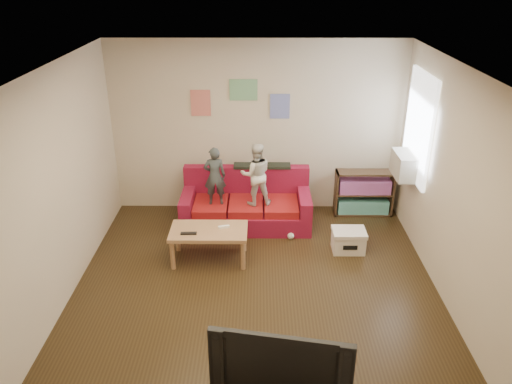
{
  "coord_description": "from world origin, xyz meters",
  "views": [
    {
      "loc": [
        0.04,
        -4.91,
        3.71
      ],
      "look_at": [
        0.0,
        0.8,
        1.05
      ],
      "focal_mm": 35.0,
      "sensor_mm": 36.0,
      "label": 1
    }
  ],
  "objects_px": {
    "sofa": "(246,206)",
    "file_box": "(348,240)",
    "child_b": "(256,174)",
    "coffee_table": "(209,234)",
    "bookshelf": "(363,195)",
    "child_a": "(215,176)",
    "television": "(282,359)"
  },
  "relations": [
    {
      "from": "sofa",
      "to": "file_box",
      "type": "relative_size",
      "value": 4.22
    },
    {
      "from": "sofa",
      "to": "child_b",
      "type": "relative_size",
      "value": 2.05
    },
    {
      "from": "sofa",
      "to": "coffee_table",
      "type": "height_order",
      "value": "sofa"
    },
    {
      "from": "bookshelf",
      "to": "child_a",
      "type": "bearing_deg",
      "value": -168.19
    },
    {
      "from": "sofa",
      "to": "child_b",
      "type": "height_order",
      "value": "child_b"
    },
    {
      "from": "child_a",
      "to": "television",
      "type": "bearing_deg",
      "value": 98.46
    },
    {
      "from": "coffee_table",
      "to": "file_box",
      "type": "relative_size",
      "value": 2.23
    },
    {
      "from": "file_box",
      "to": "child_b",
      "type": "bearing_deg",
      "value": 153.25
    },
    {
      "from": "sofa",
      "to": "television",
      "type": "distance_m",
      "value": 3.77
    },
    {
      "from": "child_a",
      "to": "coffee_table",
      "type": "bearing_deg",
      "value": 83.84
    },
    {
      "from": "child_b",
      "to": "bookshelf",
      "type": "xyz_separation_m",
      "value": [
        1.71,
        0.48,
        -0.56
      ]
    },
    {
      "from": "sofa",
      "to": "bookshelf",
      "type": "xyz_separation_m",
      "value": [
        1.86,
        0.32,
        0.04
      ]
    },
    {
      "from": "bookshelf",
      "to": "file_box",
      "type": "distance_m",
      "value": 1.22
    },
    {
      "from": "child_b",
      "to": "file_box",
      "type": "distance_m",
      "value": 1.62
    },
    {
      "from": "child_b",
      "to": "bookshelf",
      "type": "relative_size",
      "value": 1.04
    },
    {
      "from": "file_box",
      "to": "television",
      "type": "distance_m",
      "value": 3.15
    },
    {
      "from": "file_box",
      "to": "coffee_table",
      "type": "bearing_deg",
      "value": -172.63
    },
    {
      "from": "coffee_table",
      "to": "child_b",
      "type": "bearing_deg",
      "value": 55.44
    },
    {
      "from": "coffee_table",
      "to": "file_box",
      "type": "height_order",
      "value": "coffee_table"
    },
    {
      "from": "child_a",
      "to": "file_box",
      "type": "bearing_deg",
      "value": 156.2
    },
    {
      "from": "coffee_table",
      "to": "sofa",
      "type": "bearing_deg",
      "value": 66.1
    },
    {
      "from": "file_box",
      "to": "television",
      "type": "relative_size",
      "value": 0.4
    },
    {
      "from": "file_box",
      "to": "television",
      "type": "xyz_separation_m",
      "value": [
        -1.06,
        -2.91,
        0.58
      ]
    },
    {
      "from": "sofa",
      "to": "coffee_table",
      "type": "bearing_deg",
      "value": -113.9
    },
    {
      "from": "bookshelf",
      "to": "television",
      "type": "distance_m",
      "value": 4.32
    },
    {
      "from": "child_b",
      "to": "file_box",
      "type": "bearing_deg",
      "value": 145.02
    },
    {
      "from": "file_box",
      "to": "child_a",
      "type": "bearing_deg",
      "value": 160.98
    },
    {
      "from": "child_b",
      "to": "television",
      "type": "relative_size",
      "value": 0.82
    },
    {
      "from": "coffee_table",
      "to": "file_box",
      "type": "xyz_separation_m",
      "value": [
        1.92,
        0.25,
        -0.23
      ]
    },
    {
      "from": "child_b",
      "to": "file_box",
      "type": "xyz_separation_m",
      "value": [
        1.3,
        -0.65,
        -0.72
      ]
    },
    {
      "from": "sofa",
      "to": "television",
      "type": "relative_size",
      "value": 1.67
    },
    {
      "from": "sofa",
      "to": "child_a",
      "type": "height_order",
      "value": "child_a"
    }
  ]
}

